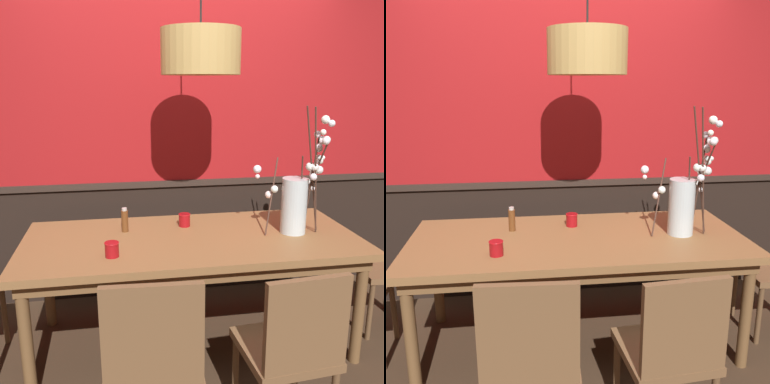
# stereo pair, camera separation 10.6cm
# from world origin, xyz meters

# --- Properties ---
(ground_plane) EXTENTS (24.00, 24.00, 0.00)m
(ground_plane) POSITION_xyz_m (0.00, 0.00, 0.00)
(ground_plane) COLOR #422D1E
(back_wall) EXTENTS (4.74, 0.14, 2.66)m
(back_wall) POSITION_xyz_m (0.00, 0.82, 1.32)
(back_wall) COLOR black
(back_wall) RESTS_ON ground
(dining_table) EXTENTS (2.15, 0.96, 0.76)m
(dining_table) POSITION_xyz_m (0.00, 0.00, 0.68)
(dining_table) COLOR olive
(dining_table) RESTS_ON ground
(chair_near_side_right) EXTENTS (0.45, 0.46, 0.93)m
(chair_near_side_right) POSITION_xyz_m (0.32, -0.90, 0.52)
(chair_near_side_right) COLOR brown
(chair_near_side_right) RESTS_ON ground
(chair_near_side_left) EXTENTS (0.47, 0.45, 0.96)m
(chair_near_side_left) POSITION_xyz_m (-0.33, -0.91, 0.53)
(chair_near_side_left) COLOR brown
(chair_near_side_left) RESTS_ON ground
(vase_with_blossoms) EXTENTS (0.47, 0.35, 0.84)m
(vase_with_blossoms) POSITION_xyz_m (0.69, -0.03, 0.99)
(vase_with_blossoms) COLOR silver
(vase_with_blossoms) RESTS_ON dining_table
(candle_holder_nearer_center) EXTENTS (0.08, 0.08, 0.09)m
(candle_holder_nearer_center) POSITION_xyz_m (-0.02, 0.22, 0.81)
(candle_holder_nearer_center) COLOR #9E0F14
(candle_holder_nearer_center) RESTS_ON dining_table
(candle_holder_nearer_edge) EXTENTS (0.08, 0.08, 0.09)m
(candle_holder_nearer_edge) POSITION_xyz_m (-0.51, -0.24, 0.81)
(candle_holder_nearer_edge) COLOR #9E0F14
(candle_holder_nearer_edge) RESTS_ON dining_table
(condiment_bottle) EXTENTS (0.04, 0.04, 0.16)m
(condiment_bottle) POSITION_xyz_m (-0.42, 0.18, 0.84)
(condiment_bottle) COLOR brown
(condiment_bottle) RESTS_ON dining_table
(pendant_lamp) EXTENTS (0.49, 0.49, 0.88)m
(pendant_lamp) POSITION_xyz_m (0.07, 0.08, 1.91)
(pendant_lamp) COLOR tan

